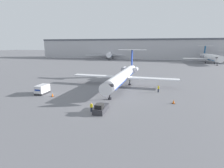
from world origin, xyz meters
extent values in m
plane|color=slate|center=(0.00, 0.00, 0.00)|extent=(600.00, 600.00, 0.00)
cube|color=#B2B2B7|center=(0.00, 120.00, 7.42)|extent=(180.00, 16.00, 14.84)
cube|color=#4C515B|center=(0.00, 120.00, 15.44)|extent=(180.00, 16.80, 1.20)
cylinder|color=white|center=(0.25, 19.86, 2.95)|extent=(3.13, 27.45, 2.69)
cone|color=white|center=(0.02, 5.08, 2.95)|extent=(2.72, 2.20, 2.69)
cube|color=black|center=(0.03, 5.94, 3.42)|extent=(2.30, 0.74, 0.44)
cone|color=white|center=(0.50, 35.04, 2.95)|extent=(2.47, 3.00, 2.42)
cube|color=navy|center=(0.25, 19.86, 2.08)|extent=(2.82, 24.70, 0.20)
cube|color=white|center=(8.56, 21.09, 2.35)|extent=(13.91, 2.51, 0.36)
cube|color=white|center=(-8.01, 21.36, 2.35)|extent=(13.91, 2.51, 0.36)
cylinder|color=#ADADB7|center=(2.47, 31.33, 3.29)|extent=(1.58, 3.33, 1.53)
cylinder|color=#ADADB7|center=(-1.60, 31.40, 3.29)|extent=(1.58, 3.33, 1.53)
cube|color=navy|center=(0.51, 35.63, 7.00)|extent=(0.28, 2.20, 5.40)
cube|color=white|center=(0.51, 35.63, 9.70)|extent=(9.75, 1.96, 0.20)
cylinder|color=black|center=(0.05, 7.15, 0.80)|extent=(0.24, 0.24, 1.61)
cylinder|color=black|center=(0.05, 7.15, 0.20)|extent=(0.80, 0.80, 0.40)
cylinder|color=black|center=(-1.46, 21.85, 0.80)|extent=(0.24, 0.24, 1.61)
cylinder|color=black|center=(-1.46, 21.85, 0.20)|extent=(0.80, 0.80, 0.40)
cylinder|color=black|center=(2.03, 21.80, 0.80)|extent=(0.24, 0.24, 1.61)
cylinder|color=black|center=(2.03, 21.80, 0.20)|extent=(0.80, 0.80, 0.40)
cube|color=#2D2D33|center=(0.39, 0.12, 0.48)|extent=(1.84, 4.09, 0.96)
cube|color=black|center=(0.39, -0.78, 1.31)|extent=(1.29, 1.47, 0.70)
cube|color=black|center=(0.39, 2.08, 0.34)|extent=(1.66, 0.30, 0.57)
cube|color=#232326|center=(-16.73, 7.34, 0.23)|extent=(2.01, 3.49, 0.45)
cube|color=silver|center=(-16.73, 7.34, 1.30)|extent=(2.01, 3.49, 1.71)
cube|color=navy|center=(-16.73, 5.57, 1.30)|extent=(1.41, 0.04, 0.36)
cube|color=#232838|center=(-1.20, -0.38, 0.39)|extent=(0.32, 0.20, 0.78)
cube|color=yellow|center=(-1.20, -0.38, 1.10)|extent=(0.40, 0.24, 0.62)
sphere|color=tan|center=(-1.20, -0.38, 1.52)|extent=(0.23, 0.23, 0.23)
cube|color=#232838|center=(10.11, 15.82, 0.42)|extent=(0.32, 0.20, 0.85)
cube|color=yellow|center=(10.11, 15.82, 1.18)|extent=(0.40, 0.24, 0.67)
sphere|color=tan|center=(10.11, 15.82, 1.64)|extent=(0.25, 0.25, 0.25)
cube|color=black|center=(-13.10, 5.91, 0.02)|extent=(0.61, 0.61, 0.04)
cone|color=orange|center=(-13.10, 5.91, 0.43)|extent=(0.44, 0.44, 0.79)
cube|color=black|center=(13.10, 7.83, 0.02)|extent=(0.67, 0.67, 0.04)
cone|color=orange|center=(13.10, 7.83, 0.42)|extent=(0.48, 0.48, 0.75)
cylinder|color=silver|center=(-28.30, 109.75, 3.94)|extent=(8.39, 22.61, 3.79)
cone|color=silver|center=(-25.64, 97.37, 3.94)|extent=(4.34, 3.76, 3.79)
cube|color=black|center=(-25.89, 98.55, 4.60)|extent=(3.29, 1.36, 0.44)
cone|color=silver|center=(-31.08, 122.70, 3.94)|extent=(4.21, 4.79, 3.41)
cube|color=#0C5999|center=(-28.30, 109.75, 2.71)|extent=(7.55, 20.35, 0.20)
cube|color=silver|center=(-17.89, 113.13, 3.09)|extent=(18.25, 6.90, 0.36)
cube|color=silver|center=(-39.17, 108.56, 3.09)|extent=(18.25, 6.90, 0.36)
cylinder|color=#ADADB7|center=(-27.53, 119.50, 4.42)|extent=(2.59, 3.35, 2.00)
cylinder|color=#ADADB7|center=(-33.00, 118.33, 4.42)|extent=(2.59, 3.35, 2.00)
cube|color=#0C5999|center=(-31.25, 123.51, 8.34)|extent=(0.70, 2.20, 5.00)
cube|color=silver|center=(-31.25, 123.51, 10.84)|extent=(9.18, 3.65, 0.20)
cylinder|color=black|center=(-26.17, 99.83, 1.02)|extent=(0.24, 0.24, 2.05)
cylinder|color=black|center=(-26.17, 99.83, 0.20)|extent=(0.80, 0.80, 0.40)
cylinder|color=black|center=(-31.07, 110.92, 1.02)|extent=(0.24, 0.24, 2.05)
cylinder|color=black|center=(-31.07, 110.92, 0.20)|extent=(0.80, 0.80, 0.40)
cylinder|color=black|center=(-26.25, 111.95, 1.02)|extent=(0.24, 0.24, 2.05)
cylinder|color=black|center=(-26.25, 111.95, 0.20)|extent=(0.80, 0.80, 0.40)
cylinder|color=white|center=(41.36, 93.00, 3.74)|extent=(5.34, 22.58, 3.85)
cone|color=white|center=(42.22, 80.30, 3.74)|extent=(4.04, 3.33, 3.85)
cube|color=black|center=(42.13, 81.53, 4.41)|extent=(3.31, 0.92, 0.44)
cone|color=white|center=(40.47, 106.27, 3.74)|extent=(3.74, 4.45, 3.46)
cube|color=#0C5999|center=(41.36, 93.00, 2.49)|extent=(4.81, 20.33, 0.20)
cube|color=white|center=(32.19, 93.51, 2.87)|extent=(14.56, 4.16, 0.36)
cylinder|color=#ADADB7|center=(43.55, 102.57, 4.22)|extent=(2.20, 3.13, 2.00)
cylinder|color=#ADADB7|center=(37.91, 102.19, 4.22)|extent=(2.20, 3.13, 2.00)
cube|color=#0C5999|center=(40.41, 107.12, 8.16)|extent=(0.39, 2.21, 5.00)
cube|color=white|center=(40.41, 107.12, 10.66)|extent=(9.10, 2.40, 0.20)
cylinder|color=black|center=(42.05, 82.84, 0.91)|extent=(0.24, 0.24, 1.81)
cylinder|color=black|center=(42.05, 82.84, 0.20)|extent=(0.80, 0.80, 0.40)
cylinder|color=black|center=(38.75, 94.55, 0.91)|extent=(0.24, 0.24, 1.81)
cylinder|color=black|center=(38.75, 94.55, 0.20)|extent=(0.80, 0.80, 0.40)
cylinder|color=black|center=(43.74, 94.88, 0.91)|extent=(0.24, 0.24, 1.81)
cylinder|color=black|center=(43.74, 94.88, 0.20)|extent=(0.80, 0.80, 0.40)
camera|label=1|loc=(9.64, -27.39, 11.53)|focal=28.00mm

